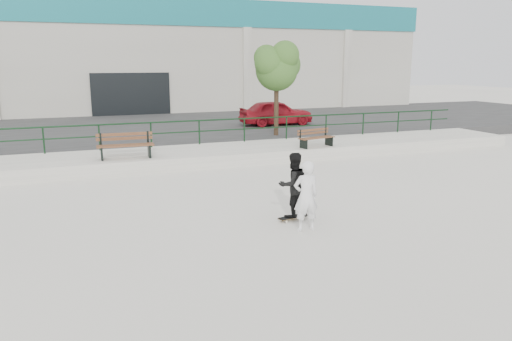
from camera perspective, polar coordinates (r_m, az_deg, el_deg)
name	(u,v)px	position (r m, az deg, el deg)	size (l,w,h in m)	color
ground	(285,245)	(10.95, 3.33, -8.47)	(120.00, 120.00, 0.00)	white
ledge	(184,157)	(19.62, -8.28, 1.52)	(30.00, 3.00, 0.50)	silver
parking_strip	(147,130)	(27.87, -12.30, 4.54)	(60.00, 14.00, 0.50)	#2F2F2F
railing	(175,128)	(20.72, -9.19, 4.84)	(28.00, 0.06, 1.03)	#123218
commercial_building	(115,53)	(41.51, -15.78, 12.82)	(44.20, 16.33, 8.00)	silver
bench_left	(125,146)	(18.44, -14.71, 2.76)	(2.01, 0.68, 0.91)	#56311D
bench_right	(316,138)	(20.37, 6.84, 3.71)	(1.66, 0.79, 0.74)	#56311D
tree	(277,65)	(23.38, 2.43, 11.96)	(2.43, 2.16, 4.33)	#3E2F1F
red_car	(276,112)	(27.39, 2.29, 6.64)	(1.60, 3.98, 1.36)	#A4141F
skateboard	(293,217)	(12.58, 4.22, -5.34)	(0.80, 0.34, 0.09)	black
standing_skater	(293,185)	(12.36, 4.28, -1.65)	(0.79, 0.61, 1.62)	black
seated_skater	(306,196)	(11.63, 5.73, -2.93)	(0.61, 0.40, 1.67)	white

